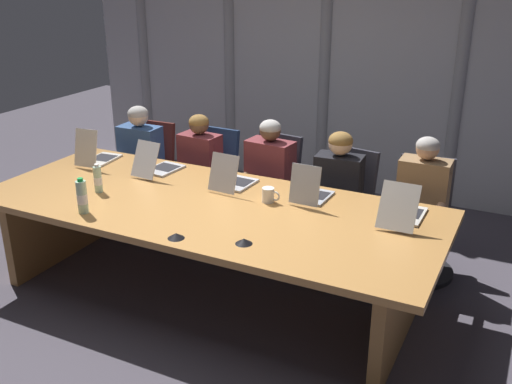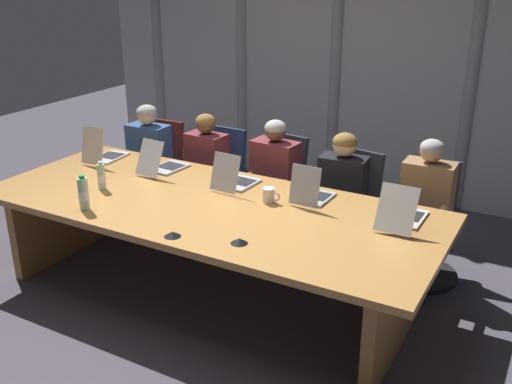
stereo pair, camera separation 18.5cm
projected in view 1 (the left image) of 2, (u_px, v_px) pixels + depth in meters
name	position (u px, v px, depth m)	size (l,w,h in m)	color
ground_plane	(210.00, 293.00, 4.55)	(12.13, 12.13, 0.00)	#47424C
conference_table	(208.00, 223.00, 4.34)	(3.39, 1.40, 0.75)	#B77F42
curtain_backdrop	(335.00, 49.00, 6.22)	(6.07, 0.17, 3.05)	#B2B2B7
laptop_left_end	(97.00, 156.00, 5.12)	(0.25, 0.43, 0.33)	beige
laptop_left_mid	(158.00, 166.00, 4.88)	(0.26, 0.46, 0.29)	#BCBCC1
laptop_center	(233.00, 180.00, 4.57)	(0.25, 0.41, 0.30)	#BCBCC1
laptop_right_mid	(311.00, 193.00, 4.32)	(0.23, 0.37, 0.30)	#A8ADB7
laptop_right_end	(403.00, 212.00, 3.99)	(0.25, 0.49, 0.30)	beige
office_chair_left_end	(148.00, 181.00, 5.90)	(0.60, 0.60, 0.91)	#511E19
office_chair_left_mid	(209.00, 192.00, 5.60)	(0.60, 0.60, 0.93)	navy
office_chair_center	(268.00, 202.00, 5.34)	(0.60, 0.60, 0.95)	#2D2D38
office_chair_right_mid	(341.00, 218.00, 5.06)	(0.60, 0.61, 0.91)	#2D2D38
office_chair_right_end	(420.00, 232.00, 4.78)	(0.60, 0.60, 0.93)	#2D2D38
person_left_end	(136.00, 157.00, 5.66)	(0.42, 0.55, 1.11)	#335184
person_left_mid	(194.00, 169.00, 5.38)	(0.41, 0.57, 1.11)	brown
person_center	(265.00, 178.00, 5.09)	(0.45, 0.57, 1.14)	brown
person_right_mid	(335.00, 191.00, 4.82)	(0.42, 0.56, 1.11)	black
person_right_end	(420.00, 204.00, 4.54)	(0.39, 0.55, 1.16)	olive
water_bottle_primary	(98.00, 179.00, 4.46)	(0.06, 0.06, 0.22)	#ADD1B2
water_bottle_secondary	(82.00, 197.00, 4.08)	(0.07, 0.07, 0.26)	#ADD1B2
coffee_mug_near	(269.00, 195.00, 4.29)	(0.14, 0.09, 0.11)	white
conference_mic_left_side	(244.00, 241.00, 3.67)	(0.11, 0.11, 0.04)	black
conference_mic_middle	(176.00, 236.00, 3.74)	(0.11, 0.11, 0.04)	black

